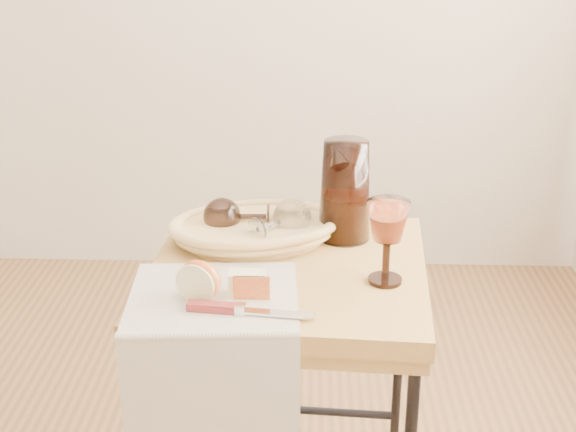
# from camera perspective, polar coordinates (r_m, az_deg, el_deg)

# --- Properties ---
(side_table) EXTENTS (0.62, 0.62, 0.74)m
(side_table) POSITION_cam_1_polar(r_m,az_deg,el_deg) (1.87, 0.02, -13.78)
(side_table) COLOR olive
(side_table) RESTS_ON floor
(tea_towel) EXTENTS (0.34, 0.31, 0.01)m
(tea_towel) POSITION_cam_1_polar(r_m,az_deg,el_deg) (1.55, -5.41, -5.83)
(tea_towel) COLOR white
(tea_towel) RESTS_ON side_table
(bread_basket) EXTENTS (0.39, 0.31, 0.05)m
(bread_basket) POSITION_cam_1_polar(r_m,az_deg,el_deg) (1.78, -2.38, -1.08)
(bread_basket) COLOR tan
(bread_basket) RESTS_ON side_table
(goblet_lying_a) EXTENTS (0.14, 0.09, 0.09)m
(goblet_lying_a) POSITION_cam_1_polar(r_m,az_deg,el_deg) (1.79, -3.34, -0.03)
(goblet_lying_a) COLOR #322019
(goblet_lying_a) RESTS_ON bread_basket
(goblet_lying_b) EXTENTS (0.16, 0.16, 0.09)m
(goblet_lying_b) POSITION_cam_1_polar(r_m,az_deg,el_deg) (1.75, -0.76, -0.48)
(goblet_lying_b) COLOR white
(goblet_lying_b) RESTS_ON bread_basket
(pitcher) EXTENTS (0.25, 0.28, 0.27)m
(pitcher) POSITION_cam_1_polar(r_m,az_deg,el_deg) (1.77, 4.14, 1.86)
(pitcher) COLOR black
(pitcher) RESTS_ON side_table
(wine_goblet) EXTENTS (0.11, 0.11, 0.18)m
(wine_goblet) POSITION_cam_1_polar(r_m,az_deg,el_deg) (1.58, 7.15, -1.87)
(wine_goblet) COLOR white
(wine_goblet) RESTS_ON side_table
(apple_half) EXTENTS (0.10, 0.07, 0.08)m
(apple_half) POSITION_cam_1_polar(r_m,az_deg,el_deg) (1.52, -6.35, -4.58)
(apple_half) COLOR red
(apple_half) RESTS_ON tea_towel
(apple_wedge) EXTENTS (0.07, 0.04, 0.05)m
(apple_wedge) POSITION_cam_1_polar(r_m,az_deg,el_deg) (1.54, -2.96, -4.88)
(apple_wedge) COLOR #FFF9B4
(apple_wedge) RESTS_ON tea_towel
(table_knife) EXTENTS (0.24, 0.05, 0.02)m
(table_knife) POSITION_cam_1_polar(r_m,az_deg,el_deg) (1.48, -3.13, -6.71)
(table_knife) COLOR silver
(table_knife) RESTS_ON tea_towel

